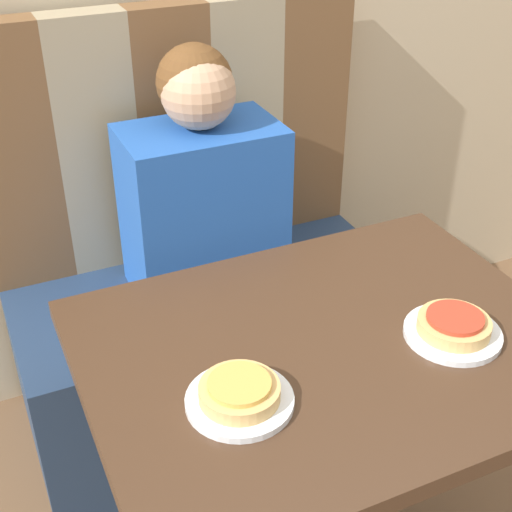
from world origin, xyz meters
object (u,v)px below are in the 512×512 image
person (202,185)px  plate_left (240,401)px  plate_right (452,333)px  pizza_left (239,391)px  pizza_right (454,324)px

person → plate_left: bearing=-106.2°
person → plate_right: (0.20, -0.70, -0.02)m
pizza_left → pizza_right: size_ratio=1.00×
pizza_left → pizza_right: 0.41m
person → plate_left: size_ratio=3.58×
plate_left → pizza_left: size_ratio=1.34×
person → plate_right: person is taller
person → pizza_right: 0.73m
person → plate_right: 0.73m
pizza_left → pizza_right: (0.41, 0.00, 0.00)m
plate_left → pizza_right: pizza_right is taller
plate_left → plate_right: (0.41, 0.00, 0.00)m
pizza_right → person: bearing=106.2°
plate_left → pizza_right: 0.41m
person → plate_left: 0.73m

